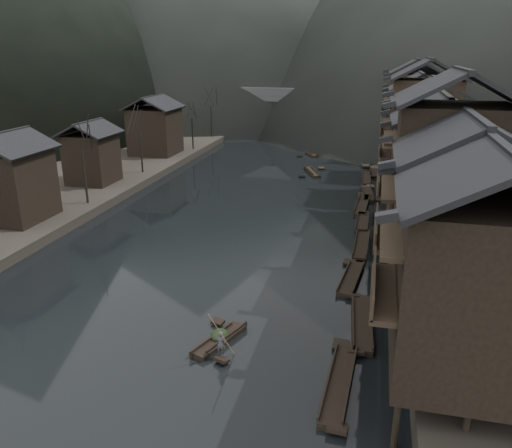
% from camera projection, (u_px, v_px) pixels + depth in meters
% --- Properties ---
extents(water, '(300.00, 300.00, 0.00)m').
position_uv_depth(water, '(178.00, 300.00, 34.36)').
color(water, black).
rests_on(water, ground).
extents(left_bank, '(40.00, 200.00, 1.20)m').
position_uv_depth(left_bank, '(66.00, 154.00, 78.57)').
color(left_bank, '#2D2823').
rests_on(left_bank, ground).
extents(stilt_houses, '(9.00, 67.60, 15.59)m').
position_uv_depth(stilt_houses, '(431.00, 134.00, 45.67)').
color(stilt_houses, black).
rests_on(stilt_houses, ground).
extents(left_houses, '(8.10, 53.20, 8.73)m').
position_uv_depth(left_houses, '(71.00, 150.00, 55.44)').
color(left_houses, black).
rests_on(left_houses, left_bank).
extents(bare_trees, '(3.93, 73.72, 7.87)m').
position_uv_depth(bare_trees, '(126.00, 133.00, 59.93)').
color(bare_trees, black).
rests_on(bare_trees, left_bank).
extents(moored_sampans, '(2.73, 75.07, 0.47)m').
position_uv_depth(moored_sampans, '(366.00, 199.00, 56.40)').
color(moored_sampans, black).
rests_on(moored_sampans, water).
extents(midriver_boats, '(5.42, 18.66, 0.45)m').
position_uv_depth(midriver_boats, '(311.00, 162.00, 74.89)').
color(midriver_boats, black).
rests_on(midriver_boats, water).
extents(stone_bridge, '(40.00, 6.00, 9.00)m').
position_uv_depth(stone_bridge, '(315.00, 108.00, 98.59)').
color(stone_bridge, '#4C4C4F').
rests_on(stone_bridge, ground).
extents(hero_sampan, '(2.37, 4.57, 0.43)m').
position_uv_depth(hero_sampan, '(220.00, 340.00, 29.30)').
color(hero_sampan, black).
rests_on(hero_sampan, water).
extents(cargo_heap, '(1.01, 1.32, 0.61)m').
position_uv_depth(cargo_heap, '(219.00, 330.00, 29.32)').
color(cargo_heap, black).
rests_on(cargo_heap, hero_sampan).
extents(boatman, '(0.58, 0.39, 1.55)m').
position_uv_depth(boatman, '(221.00, 340.00, 27.46)').
color(boatman, '#4F4F51').
rests_on(boatman, hero_sampan).
extents(bamboo_pole, '(1.24, 1.67, 3.81)m').
position_uv_depth(bamboo_pole, '(223.00, 297.00, 26.52)').
color(bamboo_pole, '#8C7A51').
rests_on(bamboo_pole, boatman).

